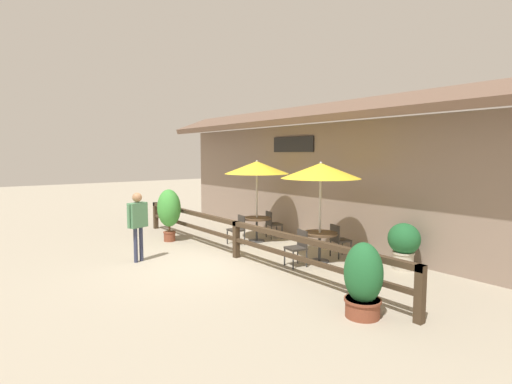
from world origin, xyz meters
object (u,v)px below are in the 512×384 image
object	(u,v)px
chair_near_streetside	(238,228)
chair_near_wallside	(272,223)
chair_middle_wallside	(339,239)
patio_umbrella_middle	(321,171)
potted_plant_tall_tropical	(169,210)
pedestrian	(138,218)
patio_umbrella_near	(257,168)
dining_table_middle	(320,238)
chair_middle_streetside	(298,246)
potted_plant_entrance_palm	(404,243)
potted_plant_corner_fern	(363,281)
dining_table_near	(257,222)

from	to	relation	value
chair_near_streetside	chair_near_wallside	xyz separation A→B (m)	(-0.07, 1.40, 0.00)
chair_middle_wallside	patio_umbrella_middle	bearing A→B (deg)	103.66
chair_near_wallside	potted_plant_tall_tropical	size ratio (longest dim) A/B	0.54
patio_umbrella_middle	pedestrian	size ratio (longest dim) A/B	1.44
patio_umbrella_near	patio_umbrella_middle	xyz separation A→B (m)	(2.81, -0.18, 0.00)
dining_table_middle	chair_middle_streetside	size ratio (longest dim) A/B	1.02
dining_table_middle	potted_plant_entrance_palm	distance (m)	1.97
chair_middle_wallside	potted_plant_corner_fern	xyz separation A→B (m)	(2.81, -2.64, 0.13)
pedestrian	potted_plant_tall_tropical	bearing A→B (deg)	-152.30
dining_table_middle	pedestrian	distance (m)	4.57
dining_table_near	chair_near_streetside	distance (m)	0.71
potted_plant_corner_fern	dining_table_near	bearing A→B (deg)	159.41
dining_table_near	dining_table_middle	size ratio (longest dim) A/B	1.00
chair_middle_streetside	potted_plant_tall_tropical	bearing A→B (deg)	-154.69
potted_plant_entrance_palm	patio_umbrella_middle	bearing A→B (deg)	-147.10
patio_umbrella_middle	potted_plant_corner_fern	xyz separation A→B (m)	(2.82, -1.94, -1.66)
patio_umbrella_near	potted_plant_corner_fern	size ratio (longest dim) A/B	2.00
patio_umbrella_middle	chair_middle_streetside	distance (m)	1.92
chair_near_streetside	potted_plant_entrance_palm	distance (m)	4.77
chair_near_wallside	patio_umbrella_middle	xyz separation A→B (m)	(2.90, -0.88, 1.79)
chair_near_streetside	pedestrian	bearing A→B (deg)	-81.67
potted_plant_entrance_palm	pedestrian	size ratio (longest dim) A/B	0.63
dining_table_near	patio_umbrella_near	bearing A→B (deg)	0.00
dining_table_near	chair_near_wallside	xyz separation A→B (m)	(-0.09, 0.70, -0.10)
patio_umbrella_near	potted_plant_corner_fern	xyz separation A→B (m)	(5.63, -2.11, -1.66)
potted_plant_tall_tropical	chair_near_wallside	bearing A→B (deg)	60.91
chair_near_streetside	potted_plant_tall_tropical	bearing A→B (deg)	-132.06
patio_umbrella_middle	pedestrian	bearing A→B (deg)	-127.41
potted_plant_tall_tropical	dining_table_near	bearing A→B (deg)	51.95
dining_table_near	dining_table_middle	xyz separation A→B (m)	(2.81, -0.18, 0.00)
potted_plant_tall_tropical	chair_middle_wallside	bearing A→B (deg)	30.67
dining_table_near	dining_table_middle	world-z (taller)	same
dining_table_near	chair_middle_wallside	xyz separation A→B (m)	(2.82, 0.53, -0.10)
chair_middle_streetside	pedestrian	xyz separation A→B (m)	(-2.72, -2.90, 0.63)
patio_umbrella_middle	potted_plant_entrance_palm	world-z (taller)	patio_umbrella_middle
patio_umbrella_near	chair_middle_wallside	bearing A→B (deg)	10.65
chair_near_wallside	patio_umbrella_middle	world-z (taller)	patio_umbrella_middle
chair_near_wallside	potted_plant_corner_fern	xyz separation A→B (m)	(5.72, -2.81, 0.13)
patio_umbrella_near	chair_middle_streetside	world-z (taller)	patio_umbrella_near
chair_near_streetside	potted_plant_corner_fern	size ratio (longest dim) A/B	0.69
chair_near_streetside	potted_plant_corner_fern	world-z (taller)	potted_plant_corner_fern
chair_near_streetside	pedestrian	world-z (taller)	pedestrian
chair_near_wallside	potted_plant_corner_fern	distance (m)	6.38
dining_table_near	potted_plant_entrance_palm	world-z (taller)	potted_plant_entrance_palm
patio_umbrella_near	potted_plant_tall_tropical	world-z (taller)	patio_umbrella_near
potted_plant_corner_fern	potted_plant_entrance_palm	world-z (taller)	potted_plant_corner_fern
pedestrian	patio_umbrella_near	bearing A→B (deg)	162.28
chair_near_wallside	dining_table_middle	distance (m)	3.03
potted_plant_corner_fern	pedestrian	size ratio (longest dim) A/B	0.72
chair_near_wallside	potted_plant_entrance_palm	bearing A→B (deg)	-164.15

